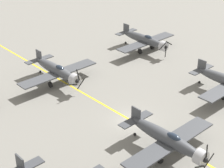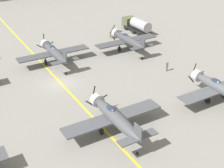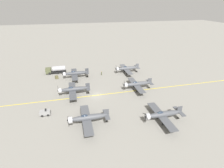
{
  "view_description": "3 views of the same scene",
  "coord_description": "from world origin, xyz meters",
  "px_view_note": "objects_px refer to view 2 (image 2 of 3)",
  "views": [
    {
      "loc": [
        26.93,
        25.76,
        24.55
      ],
      "look_at": [
        -1.7,
        -5.46,
        2.29
      ],
      "focal_mm": 60.0,
      "sensor_mm": 36.0,
      "label": 1
    },
    {
      "loc": [
        -13.96,
        -38.54,
        21.64
      ],
      "look_at": [
        3.7,
        -8.63,
        2.81
      ],
      "focal_mm": 50.0,
      "sensor_mm": 36.0,
      "label": 2
    },
    {
      "loc": [
        -48.24,
        6.53,
        27.11
      ],
      "look_at": [
        3.11,
        -5.99,
        1.86
      ],
      "focal_mm": 28.0,
      "sensor_mm": 36.0,
      "label": 3
    }
  ],
  "objects_px": {
    "airplane_mid_center": "(54,52)",
    "ground_crew_walking": "(167,66)",
    "fuel_tanker": "(137,25)",
    "supply_crate_by_tanker": "(114,35)",
    "airplane_mid_right": "(128,40)",
    "airplane_near_center": "(114,117)",
    "airplane_near_right": "(220,88)"
  },
  "relations": [
    {
      "from": "fuel_tanker",
      "to": "ground_crew_walking",
      "type": "bearing_deg",
      "value": -110.13
    },
    {
      "from": "airplane_near_center",
      "to": "airplane_mid_right",
      "type": "bearing_deg",
      "value": 55.07
    },
    {
      "from": "airplane_near_center",
      "to": "airplane_near_right",
      "type": "bearing_deg",
      "value": -3.32
    },
    {
      "from": "ground_crew_walking",
      "to": "supply_crate_by_tanker",
      "type": "height_order",
      "value": "ground_crew_walking"
    },
    {
      "from": "fuel_tanker",
      "to": "supply_crate_by_tanker",
      "type": "distance_m",
      "value": 5.96
    },
    {
      "from": "airplane_near_center",
      "to": "fuel_tanker",
      "type": "distance_m",
      "value": 34.79
    },
    {
      "from": "airplane_mid_right",
      "to": "supply_crate_by_tanker",
      "type": "relative_size",
      "value": 9.24
    },
    {
      "from": "airplane_near_right",
      "to": "supply_crate_by_tanker",
      "type": "height_order",
      "value": "airplane_near_right"
    },
    {
      "from": "airplane_mid_center",
      "to": "airplane_mid_right",
      "type": "bearing_deg",
      "value": -20.36
    },
    {
      "from": "airplane_near_center",
      "to": "ground_crew_walking",
      "type": "height_order",
      "value": "airplane_near_center"
    },
    {
      "from": "airplane_near_center",
      "to": "supply_crate_by_tanker",
      "type": "relative_size",
      "value": 9.24
    },
    {
      "from": "airplane_near_right",
      "to": "fuel_tanker",
      "type": "relative_size",
      "value": 1.5
    },
    {
      "from": "airplane_near_center",
      "to": "airplane_near_right",
      "type": "xyz_separation_m",
      "value": [
        15.09,
        -1.3,
        -0.0
      ]
    },
    {
      "from": "airplane_mid_center",
      "to": "ground_crew_walking",
      "type": "xyz_separation_m",
      "value": [
        14.12,
        -11.58,
        -1.11
      ]
    },
    {
      "from": "ground_crew_walking",
      "to": "supply_crate_by_tanker",
      "type": "distance_m",
      "value": 17.46
    },
    {
      "from": "airplane_mid_center",
      "to": "airplane_mid_right",
      "type": "relative_size",
      "value": 1.0
    },
    {
      "from": "airplane_mid_right",
      "to": "fuel_tanker",
      "type": "bearing_deg",
      "value": 30.42
    },
    {
      "from": "airplane_near_center",
      "to": "airplane_mid_right",
      "type": "distance_m",
      "value": 24.39
    },
    {
      "from": "airplane_near_center",
      "to": "fuel_tanker",
      "type": "relative_size",
      "value": 1.5
    },
    {
      "from": "ground_crew_walking",
      "to": "airplane_near_center",
      "type": "bearing_deg",
      "value": -148.61
    },
    {
      "from": "fuel_tanker",
      "to": "supply_crate_by_tanker",
      "type": "relative_size",
      "value": 6.16
    },
    {
      "from": "supply_crate_by_tanker",
      "to": "airplane_mid_right",
      "type": "bearing_deg",
      "value": -100.79
    },
    {
      "from": "airplane_mid_center",
      "to": "airplane_near_right",
      "type": "relative_size",
      "value": 1.0
    },
    {
      "from": "airplane_mid_right",
      "to": "supply_crate_by_tanker",
      "type": "xyz_separation_m",
      "value": [
        1.35,
        7.09,
        -1.47
      ]
    },
    {
      "from": "airplane_mid_right",
      "to": "fuel_tanker",
      "type": "height_order",
      "value": "airplane_mid_right"
    },
    {
      "from": "airplane_mid_center",
      "to": "supply_crate_by_tanker",
      "type": "relative_size",
      "value": 9.24
    },
    {
      "from": "airplane_near_center",
      "to": "ground_crew_walking",
      "type": "relative_size",
      "value": 7.29
    },
    {
      "from": "fuel_tanker",
      "to": "ground_crew_walking",
      "type": "distance_m",
      "value": 19.07
    },
    {
      "from": "airplane_mid_right",
      "to": "airplane_near_center",
      "type": "bearing_deg",
      "value": -142.4
    },
    {
      "from": "airplane_near_center",
      "to": "supply_crate_by_tanker",
      "type": "xyz_separation_m",
      "value": [
        15.87,
        26.7,
        -1.47
      ]
    },
    {
      "from": "airplane_mid_center",
      "to": "supply_crate_by_tanker",
      "type": "xyz_separation_m",
      "value": [
        14.81,
        5.86,
        -1.47
      ]
    },
    {
      "from": "fuel_tanker",
      "to": "supply_crate_by_tanker",
      "type": "bearing_deg",
      "value": -175.54
    }
  ]
}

